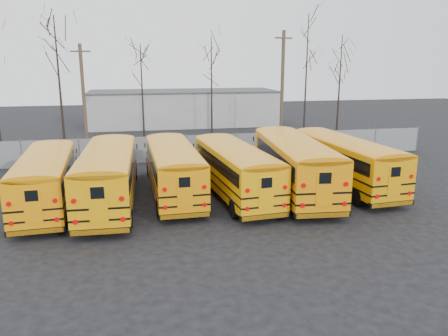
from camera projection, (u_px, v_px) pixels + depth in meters
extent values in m
plane|color=black|center=(215.00, 211.00, 22.65)|extent=(120.00, 120.00, 0.00)
cube|color=gray|center=(187.00, 148.00, 33.83)|extent=(40.00, 0.04, 2.00)
cube|color=#B4B4AF|center=(184.00, 108.00, 53.01)|extent=(22.00, 8.00, 4.00)
cylinder|color=black|center=(14.00, 222.00, 19.69)|extent=(0.33, 0.97, 0.96)
cylinder|color=black|center=(64.00, 218.00, 20.23)|extent=(0.33, 0.97, 0.96)
cylinder|color=black|center=(39.00, 178.00, 27.21)|extent=(0.33, 0.97, 0.96)
cylinder|color=black|center=(75.00, 175.00, 27.76)|extent=(0.33, 0.97, 0.96)
cube|color=#FF9707|center=(46.00, 179.00, 22.60)|extent=(2.94, 9.01, 2.24)
cube|color=#FF9707|center=(57.00, 168.00, 27.68)|extent=(2.25, 1.75, 0.96)
cube|color=black|center=(44.00, 171.00, 22.30)|extent=(2.92, 8.06, 0.67)
cube|color=black|center=(49.00, 188.00, 23.53)|extent=(3.07, 10.66, 0.09)
cube|color=black|center=(48.00, 179.00, 23.42)|extent=(3.07, 10.66, 0.09)
cube|color=black|center=(36.00, 231.00, 18.81)|extent=(2.45, 0.36, 0.27)
cube|color=black|center=(59.00, 173.00, 28.52)|extent=(2.30, 0.33, 0.25)
cube|color=#FF9707|center=(33.00, 207.00, 18.44)|extent=(0.72, 0.08, 1.48)
cylinder|color=#B20505|center=(11.00, 224.00, 18.36)|extent=(0.21, 0.05, 0.21)
cylinder|color=#B20505|center=(57.00, 220.00, 18.82)|extent=(0.21, 0.05, 0.21)
cylinder|color=#B20505|center=(9.00, 204.00, 18.15)|extent=(0.21, 0.05, 0.21)
cylinder|color=#B20505|center=(55.00, 201.00, 18.61)|extent=(0.21, 0.05, 0.21)
cylinder|color=black|center=(77.00, 221.00, 19.81)|extent=(0.32, 1.04, 1.03)
cylinder|color=black|center=(129.00, 218.00, 20.19)|extent=(0.32, 1.04, 1.03)
cylinder|color=black|center=(98.00, 174.00, 28.07)|extent=(0.32, 1.04, 1.03)
cylinder|color=black|center=(134.00, 172.00, 28.45)|extent=(0.32, 1.04, 1.03)
cube|color=#F8A407|center=(108.00, 175.00, 22.91)|extent=(2.87, 9.62, 2.41)
cube|color=#F8A407|center=(116.00, 164.00, 28.48)|extent=(2.36, 1.82, 1.03)
cube|color=black|center=(107.00, 166.00, 22.58)|extent=(2.88, 8.60, 0.72)
cube|color=black|center=(110.00, 184.00, 23.92)|extent=(2.95, 11.39, 0.09)
cube|color=black|center=(110.00, 175.00, 23.80)|extent=(2.95, 11.39, 0.09)
cube|color=black|center=(100.00, 231.00, 18.74)|extent=(2.63, 0.31, 0.29)
cube|color=black|center=(117.00, 169.00, 29.40)|extent=(2.47, 0.28, 0.27)
cube|color=#F8A407|center=(98.00, 204.00, 18.33)|extent=(0.77, 0.07, 1.59)
cylinder|color=#B20505|center=(75.00, 222.00, 18.34)|extent=(0.23, 0.05, 0.23)
cylinder|color=#B20505|center=(123.00, 219.00, 18.65)|extent=(0.23, 0.05, 0.23)
cylinder|color=#B20505|center=(74.00, 201.00, 18.12)|extent=(0.23, 0.05, 0.23)
cylinder|color=#B20505|center=(122.00, 199.00, 18.43)|extent=(0.23, 0.05, 0.23)
cylinder|color=black|center=(159.00, 207.00, 21.66)|extent=(0.30, 0.98, 0.98)
cylinder|color=black|center=(203.00, 204.00, 22.15)|extent=(0.30, 0.98, 0.98)
cylinder|color=black|center=(149.00, 169.00, 29.43)|extent=(0.30, 0.98, 0.98)
cylinder|color=black|center=(182.00, 167.00, 29.91)|extent=(0.30, 0.98, 0.98)
cube|color=orange|center=(174.00, 169.00, 24.64)|extent=(2.67, 9.14, 2.29)
cube|color=orange|center=(165.00, 160.00, 29.88)|extent=(2.24, 1.72, 0.98)
cube|color=black|center=(174.00, 161.00, 24.33)|extent=(2.69, 8.17, 0.68)
cube|color=black|center=(172.00, 177.00, 25.59)|extent=(2.75, 10.82, 0.09)
cube|color=black|center=(172.00, 169.00, 25.47)|extent=(2.75, 10.82, 0.09)
cube|color=black|center=(185.00, 215.00, 20.72)|extent=(2.50, 0.28, 0.27)
cube|color=black|center=(164.00, 165.00, 30.74)|extent=(2.35, 0.26, 0.25)
cube|color=orange|center=(185.00, 192.00, 20.33)|extent=(0.73, 0.06, 1.51)
cylinder|color=#B20505|center=(165.00, 208.00, 20.29)|extent=(0.22, 0.04, 0.21)
cylinder|color=#B20505|center=(205.00, 205.00, 20.69)|extent=(0.22, 0.04, 0.21)
cylinder|color=#B20505|center=(165.00, 190.00, 20.08)|extent=(0.22, 0.04, 0.21)
cylinder|color=#B20505|center=(204.00, 187.00, 20.48)|extent=(0.22, 0.04, 0.21)
cylinder|color=black|center=(234.00, 209.00, 21.45)|extent=(0.36, 1.00, 0.98)
cylinder|color=black|center=(276.00, 205.00, 22.07)|extent=(0.36, 1.00, 0.98)
cylinder|color=black|center=(196.00, 170.00, 29.11)|extent=(0.36, 1.00, 0.98)
cylinder|color=black|center=(228.00, 168.00, 29.73)|extent=(0.36, 1.00, 0.98)
cube|color=#FFAA07|center=(236.00, 170.00, 24.45)|extent=(3.27, 9.30, 2.30)
cube|color=#FFAA07|center=(211.00, 161.00, 29.62)|extent=(2.35, 1.86, 0.98)
cube|color=black|center=(237.00, 161.00, 24.14)|extent=(3.22, 8.33, 0.69)
cube|color=black|center=(231.00, 178.00, 25.39)|extent=(3.46, 10.98, 0.09)
cube|color=black|center=(231.00, 170.00, 25.28)|extent=(3.46, 10.98, 0.09)
cube|color=black|center=(265.00, 216.00, 20.59)|extent=(2.52, 0.44, 0.27)
cube|color=black|center=(208.00, 166.00, 30.48)|extent=(2.36, 0.41, 0.25)
cube|color=#FFAA07|center=(266.00, 193.00, 20.21)|extent=(0.74, 0.11, 1.52)
cylinder|color=#B20505|center=(247.00, 209.00, 20.10)|extent=(0.22, 0.06, 0.22)
cylinder|color=#B20505|center=(284.00, 205.00, 20.62)|extent=(0.22, 0.06, 0.22)
cylinder|color=#B20505|center=(248.00, 191.00, 19.89)|extent=(0.22, 0.06, 0.22)
cylinder|color=#B20505|center=(285.00, 187.00, 20.41)|extent=(0.22, 0.06, 0.22)
cylinder|color=black|center=(290.00, 205.00, 21.87)|extent=(0.38, 1.09, 1.07)
cylinder|color=black|center=(336.00, 203.00, 22.16)|extent=(0.38, 1.09, 1.07)
cylinder|color=black|center=(255.00, 164.00, 30.55)|extent=(0.38, 1.09, 1.07)
cylinder|color=black|center=(289.00, 163.00, 30.84)|extent=(0.38, 1.09, 1.07)
cube|color=orange|center=(295.00, 164.00, 25.07)|extent=(3.46, 10.15, 2.52)
cube|color=orange|center=(271.00, 155.00, 30.93)|extent=(2.55, 2.01, 1.07)
cube|color=black|center=(296.00, 155.00, 24.73)|extent=(3.42, 9.09, 0.75)
cube|color=black|center=(290.00, 173.00, 26.14)|extent=(3.64, 11.99, 0.10)
cube|color=black|center=(290.00, 165.00, 26.01)|extent=(3.64, 11.99, 0.10)
cube|color=black|center=(322.00, 214.00, 20.68)|extent=(2.75, 0.45, 0.30)
cube|color=black|center=(269.00, 161.00, 31.90)|extent=(2.58, 0.42, 0.28)
cube|color=orange|center=(325.00, 189.00, 20.26)|extent=(0.80, 0.11, 1.66)
cylinder|color=#B20505|center=(303.00, 205.00, 20.31)|extent=(0.24, 0.06, 0.24)
cylinder|color=#B20505|center=(345.00, 204.00, 20.55)|extent=(0.24, 0.06, 0.24)
cylinder|color=#B20505|center=(304.00, 186.00, 20.08)|extent=(0.24, 0.06, 0.24)
cylinder|color=#B20505|center=(346.00, 184.00, 20.32)|extent=(0.24, 0.06, 0.24)
cylinder|color=black|center=(357.00, 197.00, 23.25)|extent=(0.36, 1.03, 1.01)
cylinder|color=black|center=(394.00, 194.00, 23.86)|extent=(0.36, 1.03, 1.01)
cylinder|color=black|center=(291.00, 163.00, 31.16)|extent=(0.36, 1.03, 1.01)
cylinder|color=black|center=(320.00, 161.00, 31.77)|extent=(0.36, 1.03, 1.01)
cube|color=#EE9B07|center=(345.00, 161.00, 26.33)|extent=(3.22, 9.54, 2.37)
cube|color=#EE9B07|center=(304.00, 154.00, 31.68)|extent=(2.39, 1.88, 1.01)
cube|color=black|center=(347.00, 153.00, 26.02)|extent=(3.19, 8.54, 0.71)
cube|color=black|center=(337.00, 169.00, 27.31)|extent=(3.38, 11.27, 0.09)
cube|color=black|center=(338.00, 162.00, 27.19)|extent=(3.38, 11.27, 0.09)
cube|color=black|center=(391.00, 204.00, 22.34)|extent=(2.59, 0.42, 0.28)
cube|color=black|center=(299.00, 159.00, 32.56)|extent=(2.43, 0.38, 0.26)
cube|color=#EE9B07|center=(395.00, 181.00, 21.95)|extent=(0.76, 0.10, 1.56)
cylinder|color=#B20505|center=(377.00, 196.00, 21.86)|extent=(0.22, 0.06, 0.22)
cylinder|color=#B20505|center=(410.00, 193.00, 22.36)|extent=(0.22, 0.06, 0.22)
cylinder|color=#B20505|center=(379.00, 179.00, 21.64)|extent=(0.22, 0.06, 0.22)
cylinder|color=#B20505|center=(411.00, 176.00, 22.15)|extent=(0.22, 0.06, 0.22)
cylinder|color=brown|center=(84.00, 101.00, 34.94)|extent=(0.28, 0.28, 8.89)
cube|color=brown|center=(80.00, 51.00, 34.02)|extent=(1.57, 0.45, 0.12)
cylinder|color=#4E3E2C|center=(282.00, 88.00, 40.79)|extent=(0.32, 0.32, 10.29)
cube|color=#4E3E2C|center=(284.00, 38.00, 39.73)|extent=(1.80, 0.64, 0.14)
cone|color=black|center=(60.00, 91.00, 32.76)|extent=(0.26, 0.26, 10.81)
cone|color=black|center=(142.00, 98.00, 37.19)|extent=(0.26, 0.26, 9.02)
cone|color=black|center=(212.00, 93.00, 38.41)|extent=(0.26, 0.26, 9.61)
cone|color=black|center=(306.00, 84.00, 37.00)|extent=(0.26, 0.26, 11.33)
cone|color=black|center=(339.00, 91.00, 39.36)|extent=(0.26, 0.26, 9.79)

